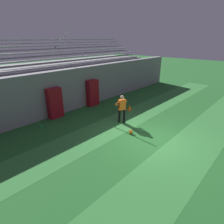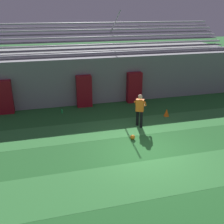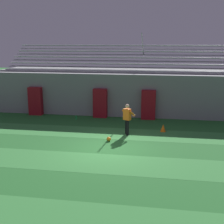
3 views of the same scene
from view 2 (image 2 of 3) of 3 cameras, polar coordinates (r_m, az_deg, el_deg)
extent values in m
plane|color=#236028|center=(11.04, 7.21, -8.47)|extent=(80.00, 80.00, 0.00)
cube|color=#337A38|center=(9.70, 11.09, -13.41)|extent=(28.00, 2.12, 0.01)
cube|color=#337A38|center=(13.11, 3.23, -3.20)|extent=(28.00, 2.12, 0.01)
cube|color=gray|center=(16.28, -0.98, 7.05)|extent=(24.00, 0.60, 2.80)
cube|color=maroon|center=(15.60, -6.10, 4.51)|extent=(0.89, 0.44, 1.88)
cube|color=maroon|center=(16.33, 4.85, 5.34)|extent=(0.89, 0.44, 1.88)
cube|color=maroon|center=(15.62, -22.45, 2.98)|extent=(0.89, 0.44, 1.88)
cube|color=gray|center=(18.50, -2.74, 8.97)|extent=(18.00, 3.90, 2.90)
cube|color=#B7B7BC|center=(16.68, -1.65, 12.84)|extent=(17.10, 0.36, 0.10)
cube|color=gray|center=(16.53, -1.48, 11.95)|extent=(17.10, 0.60, 0.04)
cube|color=#B7B7BC|center=(17.30, -2.21, 14.49)|extent=(17.10, 0.36, 0.10)
cube|color=gray|center=(17.14, -2.05, 13.65)|extent=(17.10, 0.60, 0.04)
cube|color=#B7B7BC|center=(17.94, -2.73, 16.02)|extent=(17.10, 0.36, 0.10)
cube|color=gray|center=(17.77, -2.58, 15.22)|extent=(17.10, 0.60, 0.04)
cube|color=#B7B7BC|center=(18.59, -3.23, 17.45)|extent=(17.10, 0.36, 0.10)
cube|color=gray|center=(18.41, -3.09, 16.69)|extent=(17.10, 0.60, 0.04)
cube|color=#B7B7BC|center=(19.25, -3.70, 18.78)|extent=(17.10, 0.36, 0.10)
cube|color=gray|center=(19.06, -3.56, 18.06)|extent=(17.10, 0.60, 0.04)
cylinder|color=#B7B7BC|center=(17.86, 0.59, 18.75)|extent=(0.06, 2.63, 1.65)
cylinder|color=black|center=(13.15, 5.57, -1.26)|extent=(0.19, 0.19, 0.82)
cylinder|color=black|center=(12.94, 6.38, -1.68)|extent=(0.19, 0.19, 0.82)
cube|color=orange|center=(12.78, 6.09, 1.46)|extent=(0.45, 0.40, 0.60)
sphere|color=tan|center=(12.64, 6.17, 3.33)|extent=(0.22, 0.22, 0.22)
cylinder|color=orange|center=(12.93, 5.15, 1.97)|extent=(0.31, 0.46, 0.37)
cylinder|color=orange|center=(12.87, 7.25, 1.78)|extent=(0.31, 0.46, 0.37)
cube|color=silver|center=(13.15, 5.45, 1.71)|extent=(0.15, 0.15, 0.08)
cube|color=silver|center=(13.10, 7.17, 1.55)|extent=(0.15, 0.15, 0.08)
sphere|color=orange|center=(11.87, 4.49, -5.47)|extent=(0.22, 0.22, 0.22)
cone|color=orange|center=(14.60, 11.79, -0.10)|extent=(0.30, 0.30, 0.42)
cylinder|color=green|center=(14.97, -10.85, 0.17)|extent=(0.07, 0.07, 0.24)
camera|label=1|loc=(6.04, -50.46, 5.77)|focal=30.00mm
camera|label=3|loc=(7.79, 110.22, -12.16)|focal=50.00mm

